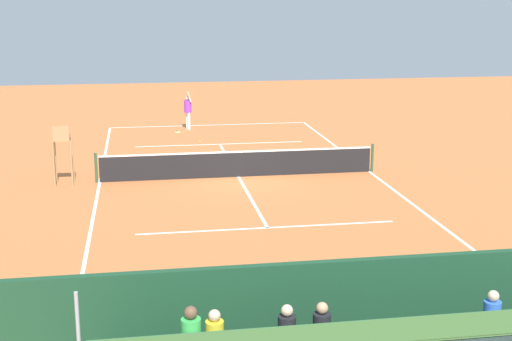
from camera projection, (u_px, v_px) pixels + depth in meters
ground_plane at (238, 177)px, 26.41m from camera, size 60.00×60.00×0.00m
court_line_markings at (238, 176)px, 26.45m from camera, size 10.10×22.20×0.01m
tennis_net at (238, 164)px, 26.29m from camera, size 10.30×0.10×1.07m
backdrop_wall at (347, 313)px, 12.75m from camera, size 18.00×0.16×2.00m
umpire_chair at (62, 148)px, 24.95m from camera, size 0.67×0.67×2.14m
courtside_bench at (501, 306)px, 14.08m from camera, size 1.80×0.40×0.93m
equipment_bag at (398, 335)px, 13.71m from camera, size 0.90×0.36×0.36m
tennis_player at (188, 109)px, 35.58m from camera, size 0.45×0.56×1.93m
tennis_racket at (178, 132)px, 34.97m from camera, size 0.34×0.58×0.03m
tennis_ball_near at (200, 141)px, 32.64m from camera, size 0.07×0.07×0.07m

